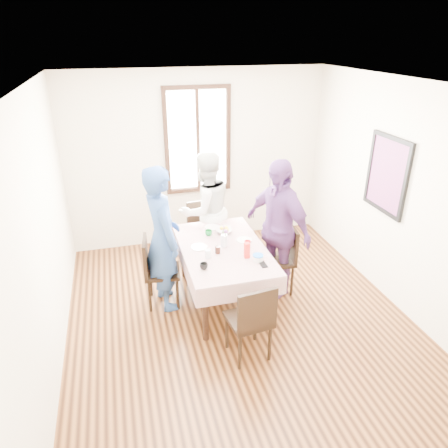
{
  "coord_description": "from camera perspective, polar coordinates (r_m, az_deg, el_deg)",
  "views": [
    {
      "loc": [
        -1.23,
        -3.87,
        3.15
      ],
      "look_at": [
        -0.09,
        0.37,
        1.1
      ],
      "focal_mm": 33.11,
      "sensor_mm": 36.0,
      "label": 1
    }
  ],
  "objects": [
    {
      "name": "butter_lid",
      "position": [
        4.75,
        4.73,
        -4.33
      ],
      "size": [
        0.12,
        0.12,
        0.01
      ],
      "primitive_type": "cylinder",
      "color": "blue",
      "rests_on": "butter_tub"
    },
    {
      "name": "chair_far",
      "position": [
        6.07,
        -2.64,
        -1.37
      ],
      "size": [
        0.46,
        0.46,
        0.91
      ],
      "primitive_type": "cube",
      "rotation": [
        0.0,
        0.0,
        3.25
      ],
      "color": "black",
      "rests_on": "ground"
    },
    {
      "name": "window_frame",
      "position": [
        6.4,
        -3.65,
        11.43
      ],
      "size": [
        1.02,
        0.06,
        1.62
      ],
      "primitive_type": "cube",
      "color": "black",
      "rests_on": "back_wall"
    },
    {
      "name": "chair_right",
      "position": [
        5.44,
        7.29,
        -4.89
      ],
      "size": [
        0.46,
        0.46,
        0.91
      ],
      "primitive_type": "cube",
      "rotation": [
        0.0,
        0.0,
        1.47
      ],
      "color": "black",
      "rests_on": "ground"
    },
    {
      "name": "plate_left",
      "position": [
        5.04,
        -3.42,
        -3.21
      ],
      "size": [
        0.2,
        0.2,
        0.01
      ],
      "primitive_type": "cylinder",
      "color": "white",
      "rests_on": "tablecloth"
    },
    {
      "name": "person_far",
      "position": [
        5.89,
        -2.68,
        1.98
      ],
      "size": [
        0.99,
        0.87,
        1.7
      ],
      "primitive_type": "imported",
      "rotation": [
        0.0,
        0.0,
        3.47
      ],
      "color": "silver",
      "rests_on": "ground"
    },
    {
      "name": "right_wall",
      "position": [
        5.35,
        23.27,
        3.28
      ],
      "size": [
        0.0,
        4.5,
        4.5
      ],
      "primitive_type": "plane",
      "rotation": [
        1.57,
        0.0,
        -1.57
      ],
      "color": "#F0E5C5",
      "rests_on": "ground"
    },
    {
      "name": "flower_vase",
      "position": [
        5.03,
        0.02,
        -2.3
      ],
      "size": [
        0.08,
        0.08,
        0.15
      ],
      "primitive_type": "cylinder",
      "color": "silver",
      "rests_on": "tablecloth"
    },
    {
      "name": "person_right",
      "position": [
        5.22,
        7.35,
        -0.64
      ],
      "size": [
        0.82,
        1.15,
        1.81
      ],
      "primitive_type": "imported",
      "rotation": [
        0.0,
        0.0,
        -1.17
      ],
      "color": "#5D3470",
      "rests_on": "ground"
    },
    {
      "name": "butter_tub",
      "position": [
        4.76,
        4.71,
        -4.71
      ],
      "size": [
        0.12,
        0.12,
        0.06
      ],
      "primitive_type": "cylinder",
      "color": "white",
      "rests_on": "tablecloth"
    },
    {
      "name": "mug_flag",
      "position": [
        5.05,
        3.27,
        -2.73
      ],
      "size": [
        0.1,
        0.1,
        0.08
      ],
      "primitive_type": "imported",
      "rotation": [
        0.0,
        0.0,
        0.23
      ],
      "color": "red",
      "rests_on": "tablecloth"
    },
    {
      "name": "flower_bunch",
      "position": [
        4.97,
        0.02,
        -0.99
      ],
      "size": [
        0.09,
        0.09,
        0.1
      ],
      "primitive_type": null,
      "color": "yellow",
      "rests_on": "flower_vase"
    },
    {
      "name": "ground",
      "position": [
        5.14,
        2.06,
        -12.79
      ],
      "size": [
        4.5,
        4.5,
        0.0
      ],
      "primitive_type": "plane",
      "color": "black",
      "rests_on": "ground"
    },
    {
      "name": "jam_jar",
      "position": [
        4.89,
        -0.87,
        -3.59
      ],
      "size": [
        0.06,
        0.06,
        0.09
      ],
      "primitive_type": "cylinder",
      "color": "black",
      "rests_on": "tablecloth"
    },
    {
      "name": "juice_carton",
      "position": [
        4.78,
        3.18,
        -3.65
      ],
      "size": [
        0.06,
        0.06,
        0.19
      ],
      "primitive_type": "cube",
      "color": "red",
      "rests_on": "tablecloth"
    },
    {
      "name": "serving_bowl",
      "position": [
        5.4,
        -0.03,
        -0.91
      ],
      "size": [
        0.26,
        0.26,
        0.05
      ],
      "primitive_type": "imported",
      "rotation": [
        0.0,
        0.0,
        -0.29
      ],
      "color": "white",
      "rests_on": "tablecloth"
    },
    {
      "name": "tablecloth",
      "position": [
        5.04,
        -0.15,
        -3.31
      ],
      "size": [
        1.01,
        1.61,
        0.01
      ],
      "primitive_type": "cube",
      "color": "#570C13",
      "rests_on": "dining_table"
    },
    {
      "name": "window_pane",
      "position": [
        6.41,
        -3.67,
        11.45
      ],
      "size": [
        0.9,
        0.02,
        1.5
      ],
      "primitive_type": "cube",
      "color": "white",
      "rests_on": "back_wall"
    },
    {
      "name": "person_left",
      "position": [
        4.98,
        -8.58,
        -2.03
      ],
      "size": [
        0.56,
        0.73,
        1.81
      ],
      "primitive_type": "imported",
      "rotation": [
        0.0,
        0.0,
        1.77
      ],
      "color": "navy",
      "rests_on": "ground"
    },
    {
      "name": "smartphone",
      "position": [
        4.7,
        5.43,
        -5.59
      ],
      "size": [
        0.07,
        0.14,
        0.01
      ],
      "primitive_type": "cube",
      "color": "black",
      "rests_on": "tablecloth"
    },
    {
      "name": "drinking_glass",
      "position": [
        4.8,
        -2.22,
        -4.14
      ],
      "size": [
        0.07,
        0.07,
        0.1
      ],
      "primitive_type": "cylinder",
      "color": "silver",
      "rests_on": "tablecloth"
    },
    {
      "name": "chair_near",
      "position": [
        4.38,
        3.41,
        -12.97
      ],
      "size": [
        0.47,
        0.47,
        0.91
      ],
      "primitive_type": "cube",
      "rotation": [
        0.0,
        0.0,
        0.12
      ],
      "color": "black",
      "rests_on": "ground"
    },
    {
      "name": "plate_far",
      "position": [
        5.54,
        -1.65,
        -0.46
      ],
      "size": [
        0.2,
        0.2,
        0.01
      ],
      "primitive_type": "cylinder",
      "color": "white",
      "rests_on": "tablecloth"
    },
    {
      "name": "plate_right",
      "position": [
        5.21,
        2.8,
        -2.21
      ],
      "size": [
        0.2,
        0.2,
        0.01
      ],
      "primitive_type": "cylinder",
      "color": "white",
      "rests_on": "tablecloth"
    },
    {
      "name": "mug_green",
      "position": [
        5.32,
        -2.15,
        -1.22
      ],
      "size": [
        0.11,
        0.11,
        0.07
      ],
      "primitive_type": "imported",
      "rotation": [
        0.0,
        0.0,
        -0.16
      ],
      "color": "#0C7226",
      "rests_on": "tablecloth"
    },
    {
      "name": "chair_left",
      "position": [
        5.2,
        -8.48,
        -6.49
      ],
      "size": [
        0.47,
        0.47,
        0.91
      ],
      "primitive_type": "cube",
      "rotation": [
        0.0,
        0.0,
        -1.7
      ],
      "color": "black",
      "rests_on": "ground"
    },
    {
      "name": "back_wall",
      "position": [
        6.5,
        -3.62,
        8.9
      ],
      "size": [
        4.0,
        0.0,
        4.0
      ],
      "primitive_type": "plane",
      "rotation": [
        1.57,
        0.0,
        0.0
      ],
      "color": "#F0E5C5",
      "rests_on": "ground"
    },
    {
      "name": "art_poster",
      "position": [
        5.5,
        21.62,
        6.34
      ],
      "size": [
        0.04,
        0.76,
        0.96
      ],
      "primitive_type": "cube",
      "color": "red",
      "rests_on": "right_wall"
    },
    {
      "name": "dining_table",
      "position": [
        5.23,
        -0.14,
        -6.99
      ],
      "size": [
        0.89,
        1.49,
        0.75
      ],
      "primitive_type": "cube",
      "color": "black",
      "rests_on": "ground"
    },
    {
      "name": "mug_black",
      "position": [
        4.59,
        -2.8,
        -5.84
      ],
      "size": [
        0.1,
        0.1,
        0.07
      ],
      "primitive_type": "imported",
      "rotation": [
        0.0,
        0.0,
        0.13
      ],
      "color": "black",
      "rests_on": "tablecloth"
    }
  ]
}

